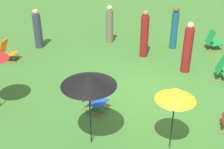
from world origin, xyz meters
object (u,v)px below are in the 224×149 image
at_px(umbrella_0, 89,79).
at_px(person_0, 187,49).
at_px(deckchair_2, 94,98).
at_px(person_1, 38,30).
at_px(deckchair_0, 7,51).
at_px(person_2, 174,29).
at_px(deckchair_1, 224,70).
at_px(umbrella_2, 176,94).
at_px(person_4, 110,25).
at_px(person_3, 144,35).
at_px(deckchair_5, 213,41).

xyz_separation_m(umbrella_0, person_0, (4.48, -2.21, -0.93)).
height_order(deckchair_2, person_1, person_1).
distance_m(deckchair_0, person_0, 6.81).
bearing_deg(person_0, person_2, -76.04).
bearing_deg(deckchair_0, deckchair_1, -87.04).
xyz_separation_m(deckchair_1, person_2, (2.38, 1.86, 0.49)).
distance_m(person_0, person_1, 6.20).
relative_size(umbrella_2, person_4, 1.01).
bearing_deg(umbrella_0, person_3, -5.81).
bearing_deg(deckchair_0, umbrella_2, -118.31).
bearing_deg(deckchair_5, deckchair_1, 167.16).
distance_m(umbrella_2, person_0, 4.28).
bearing_deg(deckchair_2, deckchair_1, -37.56).
bearing_deg(deckchair_5, umbrella_0, 136.47).
bearing_deg(person_4, umbrella_0, 127.43).
relative_size(deckchair_0, person_2, 0.47).
xyz_separation_m(person_2, person_4, (0.02, 2.78, -0.08)).
bearing_deg(person_1, deckchair_2, -165.58).
xyz_separation_m(deckchair_0, deckchair_1, (0.31, -8.07, 0.00)).
bearing_deg(person_3, deckchair_5, 119.53).
xyz_separation_m(deckchair_5, person_3, (-1.34, 2.73, 0.52)).
xyz_separation_m(deckchair_0, person_2, (2.69, -6.21, 0.49)).
height_order(deckchair_5, umbrella_2, umbrella_2).
height_order(person_2, person_3, person_3).
bearing_deg(umbrella_0, deckchair_2, 12.78).
distance_m(umbrella_2, person_4, 7.06).
xyz_separation_m(deckchair_5, umbrella_0, (-6.80, 3.29, 1.44)).
bearing_deg(deckchair_2, person_0, -22.86).
bearing_deg(person_4, person_2, -152.72).
relative_size(deckchair_1, deckchair_5, 0.96).
bearing_deg(deckchair_5, person_3, 98.45).
xyz_separation_m(deckchair_2, person_1, (3.92, 3.61, 0.41)).
bearing_deg(deckchair_2, deckchair_5, -17.14).
xyz_separation_m(deckchair_0, person_3, (1.59, -5.11, 0.52)).
xyz_separation_m(deckchair_1, person_0, (0.31, 1.30, 0.51)).
xyz_separation_m(umbrella_2, person_0, (4.22, -0.28, -0.66)).
bearing_deg(person_4, deckchair_1, -179.67).
distance_m(umbrella_2, person_2, 6.34).
relative_size(person_3, person_4, 1.13).
distance_m(deckchair_5, person_4, 4.44).
distance_m(deckchair_1, deckchair_2, 4.72).
bearing_deg(deckchair_0, person_3, -71.93).
distance_m(deckchair_1, umbrella_2, 4.38).
bearing_deg(deckchair_0, person_0, -84.02).
bearing_deg(person_1, person_2, -105.89).
bearing_deg(person_0, person_1, -8.91).
height_order(deckchair_1, person_3, person_3).
bearing_deg(person_3, umbrella_2, 18.21).
bearing_deg(person_0, umbrella_2, 85.15).
bearing_deg(deckchair_1, deckchair_0, 86.45).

